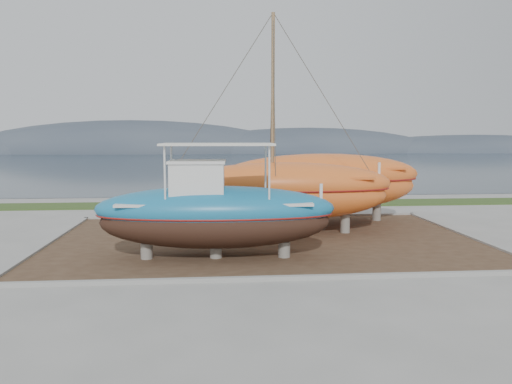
{
  "coord_description": "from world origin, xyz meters",
  "views": [
    {
      "loc": [
        -2.2,
        -17.27,
        4.53
      ],
      "look_at": [
        -0.38,
        4.0,
        2.14
      ],
      "focal_mm": 35.0,
      "sensor_mm": 36.0,
      "label": 1
    }
  ],
  "objects_px": {
    "orange_sailboat": "(284,126)",
    "orange_bare_hull": "(322,189)",
    "white_dinghy": "(155,218)",
    "blue_caique": "(215,201)"
  },
  "relations": [
    {
      "from": "orange_sailboat",
      "to": "orange_bare_hull",
      "type": "bearing_deg",
      "value": 50.99
    },
    {
      "from": "white_dinghy",
      "to": "orange_sailboat",
      "type": "xyz_separation_m",
      "value": [
        6.01,
        -1.33,
        4.37
      ]
    },
    {
      "from": "blue_caique",
      "to": "white_dinghy",
      "type": "height_order",
      "value": "blue_caique"
    },
    {
      "from": "blue_caique",
      "to": "orange_sailboat",
      "type": "distance_m",
      "value": 6.11
    },
    {
      "from": "blue_caique",
      "to": "orange_sailboat",
      "type": "xyz_separation_m",
      "value": [
        3.13,
        4.41,
        2.83
      ]
    },
    {
      "from": "white_dinghy",
      "to": "orange_bare_hull",
      "type": "bearing_deg",
      "value": -14.1
    },
    {
      "from": "orange_sailboat",
      "to": "orange_bare_hull",
      "type": "xyz_separation_m",
      "value": [
        2.42,
        2.87,
        -3.21
      ]
    },
    {
      "from": "blue_caique",
      "to": "orange_sailboat",
      "type": "bearing_deg",
      "value": 56.68
    },
    {
      "from": "blue_caique",
      "to": "orange_sailboat",
      "type": "height_order",
      "value": "orange_sailboat"
    },
    {
      "from": "white_dinghy",
      "to": "orange_bare_hull",
      "type": "relative_size",
      "value": 0.36
    }
  ]
}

